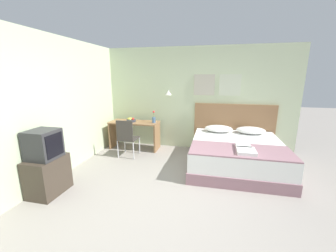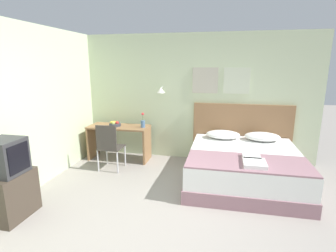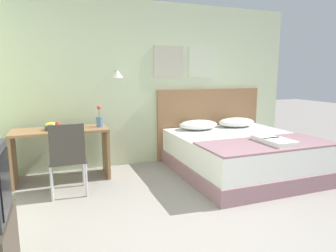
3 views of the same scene
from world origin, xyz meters
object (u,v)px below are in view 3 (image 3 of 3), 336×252
Objects in this scene: headboard at (209,123)px; flower_vase at (99,120)px; pillow_left at (198,125)px; folded_towel_mid_bed at (280,142)px; pillow_right at (236,122)px; desk at (61,144)px; fruit_bowl at (54,127)px; bed at (241,155)px; desk_chair at (67,155)px; folded_towel_near_foot at (265,138)px; throw_blanket at (268,144)px.

headboard reaches higher than flower_vase.
pillow_left is 1.51m from folded_towel_mid_bed.
desk reaches higher than pillow_right.
fruit_bowl reaches higher than pillow_right.
desk_chair is (-2.50, 0.01, 0.25)m from bed.
desk_chair is at bearing -77.78° from fruit_bowl.
folded_towel_near_foot is 0.32× the size of desk_chair.
pillow_right is at bearing 75.11° from folded_towel_near_foot.
folded_towel_mid_bed is (0.08, -1.75, 0.01)m from headboard.
folded_towel_mid_bed is at bearing -27.56° from desk.
headboard is at bearing 8.32° from fruit_bowl.
folded_towel_mid_bed is 1.42× the size of fruit_bowl.
desk_chair is (-2.50, 0.59, -0.05)m from throw_blanket.
flower_vase is at bearing 152.38° from folded_towel_near_foot.
pillow_right is at bearing 13.99° from desk_chair.
flower_vase is at bearing -169.35° from headboard.
throw_blanket is 5.10× the size of folded_towel_mid_bed.
desk_chair reaches higher than folded_towel_near_foot.
desk is (-2.56, -0.37, -0.09)m from headboard.
desk is (-2.62, 1.10, -0.11)m from folded_towel_near_foot.
headboard is 1.75m from folded_towel_mid_bed.
folded_towel_mid_bed is at bearing -87.24° from headboard.
desk_chair is at bearing 166.80° from throw_blanket.
desk is at bearing 165.52° from bed.
throw_blanket is at bearing -31.36° from flower_vase.
bed is at bearing -13.69° from fruit_bowl.
folded_towel_mid_bed is at bearing -86.04° from folded_towel_near_foot.
folded_towel_mid_bed reaches higher than throw_blanket.
desk_chair is at bearing 164.31° from folded_towel_mid_bed.
folded_towel_near_foot is (0.06, -0.44, 0.35)m from bed.
fruit_bowl is at bearing -167.08° from desk.
pillow_right reaches higher than throw_blanket.
bed is at bearing -117.35° from pillow_right.
headboard is 2.98× the size of pillow_right.
headboard is 6.35× the size of flower_vase.
folded_towel_mid_bed is 2.98m from desk.
flower_vase is at bearing 162.14° from bed.
bed is at bearing -90.00° from headboard.
desk is 5.12× the size of fruit_bowl.
bed is 2.76m from fruit_bowl.
desk reaches higher than throw_blanket.
fruit_bowl is at bearing 102.22° from desk_chair.
pillow_left is 1.65m from flower_vase.
pillow_left is 2.25m from desk_chair.
bed is 1.00× the size of headboard.
pillow_right is at bearing 78.64° from folded_towel_mid_bed.
pillow_right is 2.13× the size of flower_vase.
desk_chair reaches higher than fruit_bowl.
headboard is 1.55× the size of desk.
fruit_bowl is (-2.26, -0.08, 0.12)m from pillow_left.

